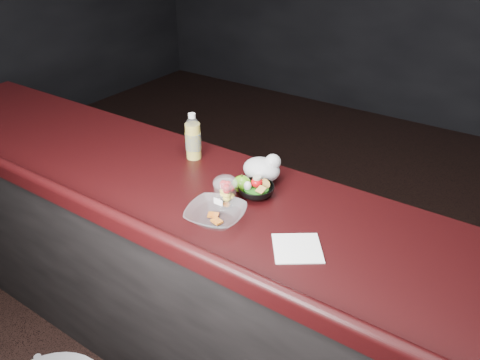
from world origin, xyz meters
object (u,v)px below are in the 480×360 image
object	(u,v)px
fruit_cup	(225,192)
lemonade_bottle	(193,140)
snack_bowl	(256,190)
green_apple	(242,184)
takeout_bowl	(216,215)

from	to	relation	value
fruit_cup	lemonade_bottle	bearing A→B (deg)	145.16
fruit_cup	snack_bowl	world-z (taller)	fruit_cup
lemonade_bottle	snack_bowl	bearing A→B (deg)	-15.83
green_apple	takeout_bowl	bearing A→B (deg)	-80.88
snack_bowl	green_apple	bearing A→B (deg)	-173.93
lemonade_bottle	fruit_cup	size ratio (longest dim) A/B	1.63
fruit_cup	takeout_bowl	distance (m)	0.11
snack_bowl	takeout_bowl	bearing A→B (deg)	-96.75
snack_bowl	takeout_bowl	distance (m)	0.23
lemonade_bottle	takeout_bowl	world-z (taller)	lemonade_bottle
lemonade_bottle	snack_bowl	xyz separation A→B (m)	(0.41, -0.12, -0.06)
lemonade_bottle	takeout_bowl	size ratio (longest dim) A/B	0.85
fruit_cup	green_apple	xyz separation A→B (m)	(-0.01, 0.13, -0.03)
lemonade_bottle	green_apple	world-z (taller)	lemonade_bottle
lemonade_bottle	green_apple	distance (m)	0.37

